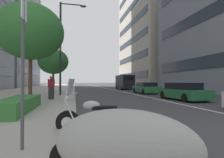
{
  "coord_description": "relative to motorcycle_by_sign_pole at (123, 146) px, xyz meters",
  "views": [
    {
      "loc": [
        -2.14,
        6.4,
        1.4
      ],
      "look_at": [
        10.46,
        3.76,
        1.58
      ],
      "focal_mm": 28.92,
      "sensor_mm": 36.0,
      "label": 1
    }
  ],
  "objects": [
    {
      "name": "sidewalk_right_plaza",
      "position": [
        29.9,
        5.83,
        -0.49
      ],
      "size": [
        160.0,
        10.6,
        0.15
      ],
      "primitive_type": "cube",
      "color": "#A39E93",
      "rests_on": "ground"
    },
    {
      "name": "lane_centre_stripe",
      "position": [
        34.9,
        -5.79,
        -0.56
      ],
      "size": [
        110.0,
        0.16,
        0.01
      ],
      "primitive_type": "cube",
      "color": "silver",
      "rests_on": "ground"
    },
    {
      "name": "motorcycle_by_sign_pole",
      "position": [
        0.0,
        0.0,
        0.0
      ],
      "size": [
        1.58,
        2.07,
        1.05
      ],
      "rotation": [
        0.0,
        0.0,
        1.1
      ],
      "color": "#9E9E99",
      "rests_on": "ground"
    },
    {
      "name": "motorcycle_under_tarp",
      "position": [
        2.47,
        0.05,
        -0.13
      ],
      "size": [
        0.84,
        2.17,
        1.47
      ],
      "rotation": [
        0.0,
        0.0,
        1.29
      ],
      "color": "black",
      "rests_on": "ground"
    },
    {
      "name": "car_far_down_avenue",
      "position": [
        10.08,
        -7.47,
        0.06
      ],
      "size": [
        4.39,
        2.06,
        1.31
      ],
      "rotation": [
        0.0,
        0.0,
        0.05
      ],
      "color": "#236038",
      "rests_on": "ground"
    },
    {
      "name": "car_following_behind",
      "position": [
        17.75,
        -7.66,
        0.06
      ],
      "size": [
        4.48,
        1.94,
        1.3
      ],
      "rotation": [
        0.0,
        0.0,
        -0.0
      ],
      "color": "#236038",
      "rests_on": "ground"
    },
    {
      "name": "delivery_van_ahead",
      "position": [
        28.75,
        -8.15,
        0.79
      ],
      "size": [
        6.16,
        2.28,
        2.53
      ],
      "rotation": [
        0.0,
        0.0,
        -0.03
      ],
      "color": "black",
      "rests_on": "ground"
    },
    {
      "name": "parking_sign_by_curb",
      "position": [
        1.35,
        1.54,
        1.27
      ],
      "size": [
        0.32,
        0.06,
        2.84
      ],
      "color": "#47494C",
      "rests_on": "sidewalk_right_plaza"
    },
    {
      "name": "street_lamp_with_banners",
      "position": [
        14.86,
        1.54,
        4.65
      ],
      "size": [
        1.26,
        2.45,
        8.54
      ],
      "color": "#232326",
      "rests_on": "sidewalk_right_plaza"
    },
    {
      "name": "clipped_hedge_bed",
      "position": [
        5.98,
        2.93,
        -0.14
      ],
      "size": [
        4.22,
        1.1,
        0.56
      ],
      "primitive_type": "cube",
      "color": "#337033",
      "rests_on": "sidewalk_right_plaza"
    },
    {
      "name": "street_tree_far_plaza",
      "position": [
        9.44,
        3.22,
        3.83
      ],
      "size": [
        3.96,
        3.96,
        5.94
      ],
      "color": "#473323",
      "rests_on": "sidewalk_right_plaza"
    },
    {
      "name": "street_tree_by_lamp_post",
      "position": [
        17.73,
        2.8,
        2.96
      ],
      "size": [
        3.15,
        3.15,
        4.72
      ],
      "color": "#473323",
      "rests_on": "sidewalk_right_plaza"
    },
    {
      "name": "pedestrian_on_plaza",
      "position": [
        11.11,
        2.21,
        0.41
      ],
      "size": [
        0.47,
        0.46,
        1.65
      ],
      "rotation": [
        0.0,
        0.0,
        0.83
      ],
      "color": "#2D2D33",
      "rests_on": "sidewalk_right_plaza"
    },
    {
      "name": "office_tower_near_left",
      "position": [
        43.72,
        -25.03,
        17.99
      ],
      "size": [
        25.53,
        21.96,
        37.11
      ],
      "color": "beige",
      "rests_on": "ground"
    }
  ]
}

